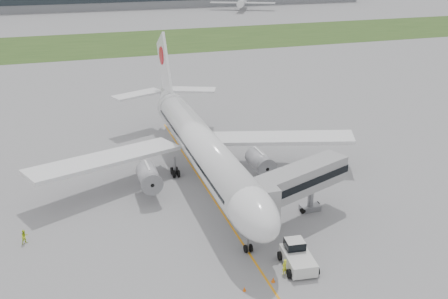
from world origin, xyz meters
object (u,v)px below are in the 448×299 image
object	(u,v)px
ground_crew_near	(284,267)
pushback_tug	(297,256)
airliner	(199,143)
jet_bridge	(294,183)

from	to	relation	value
ground_crew_near	pushback_tug	bearing A→B (deg)	-175.19
airliner	jet_bridge	xyz separation A→B (m)	(7.33, -15.58, -0.30)
jet_bridge	pushback_tug	bearing A→B (deg)	-133.01
pushback_tug	jet_bridge	size ratio (longest dim) A/B	0.34
jet_bridge	ground_crew_near	bearing A→B (deg)	-140.63
jet_bridge	ground_crew_near	distance (m)	11.50
jet_bridge	airliner	bearing A→B (deg)	94.03
airliner	pushback_tug	size ratio (longest dim) A/B	10.48
airliner	ground_crew_near	size ratio (longest dim) A/B	30.80
pushback_tug	jet_bridge	world-z (taller)	jet_bridge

